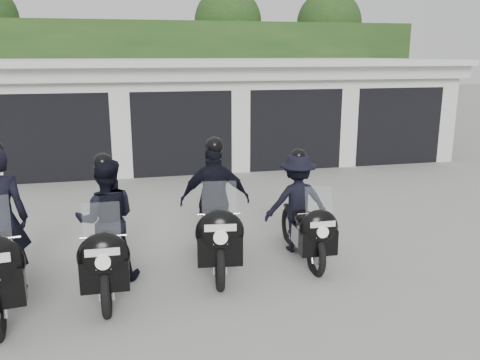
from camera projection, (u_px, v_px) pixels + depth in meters
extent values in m
plane|color=gray|center=(224.00, 251.00, 8.28)|extent=(80.00, 80.00, 0.00)
cube|color=silver|center=(171.00, 110.00, 15.97)|extent=(16.00, 6.00, 2.80)
cube|color=silver|center=(170.00, 62.00, 15.42)|extent=(16.40, 6.80, 0.16)
cube|color=silver|center=(182.00, 73.00, 12.60)|extent=(16.40, 0.12, 0.40)
cube|color=black|center=(183.00, 171.00, 13.43)|extent=(16.00, 0.06, 0.24)
cube|color=black|center=(62.00, 131.00, 13.66)|extent=(2.60, 2.60, 2.20)
cube|color=silver|center=(53.00, 80.00, 12.33)|extent=(2.60, 0.50, 0.60)
cube|color=silver|center=(121.00, 123.00, 12.94)|extent=(0.50, 0.50, 2.80)
cube|color=black|center=(177.00, 127.00, 14.34)|extent=(2.60, 2.60, 2.20)
cube|color=silver|center=(180.00, 79.00, 13.01)|extent=(2.60, 0.50, 0.60)
cube|color=silver|center=(239.00, 120.00, 13.62)|extent=(0.50, 0.50, 2.80)
cube|color=black|center=(282.00, 124.00, 15.02)|extent=(2.60, 2.60, 2.20)
cube|color=silver|center=(295.00, 77.00, 13.69)|extent=(2.60, 0.50, 0.60)
cube|color=silver|center=(346.00, 117.00, 14.30)|extent=(0.50, 0.50, 2.80)
cube|color=black|center=(377.00, 121.00, 15.70)|extent=(2.60, 2.60, 2.20)
cube|color=silver|center=(399.00, 76.00, 14.37)|extent=(2.60, 0.50, 0.60)
cube|color=silver|center=(443.00, 114.00, 14.98)|extent=(0.50, 0.50, 2.80)
cube|color=#1D3B15|center=(160.00, 80.00, 19.57)|extent=(20.00, 2.00, 4.30)
sphere|color=#1D3B15|center=(228.00, 22.00, 21.10)|extent=(2.80, 2.80, 2.80)
cylinder|color=black|center=(228.00, 89.00, 21.77)|extent=(0.24, 0.24, 3.30)
sphere|color=#1D3B15|center=(329.00, 23.00, 22.09)|extent=(2.80, 2.80, 2.80)
cylinder|color=black|center=(326.00, 87.00, 22.75)|extent=(0.24, 0.24, 3.30)
torus|color=black|center=(7.00, 254.00, 7.23)|extent=(0.23, 0.84, 0.84)
cube|color=#AEAFB4|center=(2.00, 270.00, 6.48)|extent=(0.37, 0.66, 0.37)
cube|color=black|center=(3.00, 284.00, 6.51)|extent=(0.27, 1.49, 0.07)
cube|color=black|center=(0.00, 232.00, 6.66)|extent=(0.37, 0.66, 0.11)
torus|color=black|center=(106.00, 290.00, 6.24)|extent=(0.12, 0.73, 0.73)
torus|color=black|center=(110.00, 247.00, 7.59)|extent=(0.12, 0.73, 0.73)
cube|color=#AEAFB4|center=(108.00, 261.00, 6.92)|extent=(0.27, 0.55, 0.32)
cube|color=black|center=(109.00, 272.00, 6.94)|extent=(0.10, 1.30, 0.06)
ellipsoid|color=black|center=(106.00, 242.00, 6.67)|extent=(0.33, 0.58, 0.29)
cube|color=black|center=(107.00, 230.00, 7.08)|extent=(0.27, 0.55, 0.10)
ellipsoid|color=black|center=(104.00, 256.00, 6.05)|extent=(0.63, 0.34, 0.60)
cube|color=black|center=(105.00, 274.00, 6.10)|extent=(0.58, 0.23, 0.40)
cube|color=#B2BFC6|center=(102.00, 224.00, 5.98)|extent=(0.44, 0.12, 0.51)
cylinder|color=silver|center=(103.00, 237.00, 6.19)|extent=(0.56, 0.04, 0.03)
cube|color=white|center=(102.00, 252.00, 5.86)|extent=(0.40, 0.02, 0.09)
cube|color=white|center=(103.00, 266.00, 5.93)|extent=(0.18, 0.02, 0.10)
imported|color=black|center=(107.00, 220.00, 7.06)|extent=(0.86, 0.67, 1.75)
sphere|color=black|center=(103.00, 163.00, 6.86)|extent=(0.27, 0.27, 0.27)
torus|color=black|center=(220.00, 264.00, 6.95)|extent=(0.21, 0.77, 0.76)
torus|color=black|center=(214.00, 228.00, 8.40)|extent=(0.21, 0.77, 0.76)
cube|color=#AEAFB4|center=(216.00, 239.00, 7.68)|extent=(0.34, 0.60, 0.33)
cube|color=black|center=(217.00, 250.00, 7.70)|extent=(0.26, 1.36, 0.06)
ellipsoid|color=black|center=(217.00, 221.00, 7.42)|extent=(0.41, 0.64, 0.30)
cube|color=black|center=(215.00, 210.00, 7.85)|extent=(0.34, 0.60, 0.10)
ellipsoid|color=black|center=(220.00, 232.00, 6.75)|extent=(0.70, 0.43, 0.63)
cube|color=black|center=(220.00, 249.00, 6.81)|extent=(0.63, 0.30, 0.42)
cube|color=#B2BFC6|center=(219.00, 202.00, 6.68)|extent=(0.47, 0.18, 0.53)
cylinder|color=silver|center=(219.00, 214.00, 6.90)|extent=(0.58, 0.10, 0.03)
cube|color=white|center=(220.00, 228.00, 6.55)|extent=(0.42, 0.07, 0.09)
cube|color=white|center=(220.00, 241.00, 6.62)|extent=(0.19, 0.04, 0.10)
imported|color=black|center=(215.00, 201.00, 7.83)|extent=(1.14, 0.74, 1.83)
sphere|color=black|center=(214.00, 146.00, 7.62)|extent=(0.28, 0.28, 0.28)
torus|color=black|center=(316.00, 255.00, 7.38)|extent=(0.12, 0.67, 0.67)
torus|color=black|center=(289.00, 225.00, 8.64)|extent=(0.12, 0.67, 0.67)
cube|color=#AEAFB4|center=(301.00, 235.00, 8.01)|extent=(0.25, 0.51, 0.29)
cube|color=black|center=(301.00, 244.00, 8.03)|extent=(0.10, 1.19, 0.06)
ellipsoid|color=black|center=(305.00, 219.00, 7.79)|extent=(0.31, 0.54, 0.26)
cube|color=black|center=(297.00, 210.00, 8.16)|extent=(0.25, 0.51, 0.09)
ellipsoid|color=black|center=(319.00, 228.00, 7.21)|extent=(0.59, 0.32, 0.55)
cube|color=black|center=(318.00, 242.00, 7.26)|extent=(0.54, 0.22, 0.37)
cube|color=#B2BFC6|center=(319.00, 203.00, 7.14)|extent=(0.41, 0.12, 0.47)
cylinder|color=silver|center=(315.00, 213.00, 7.34)|extent=(0.51, 0.04, 0.03)
cube|color=white|center=(323.00, 224.00, 7.03)|extent=(0.37, 0.02, 0.08)
cube|color=white|center=(322.00, 235.00, 7.10)|extent=(0.17, 0.02, 0.09)
imported|color=black|center=(297.00, 202.00, 8.14)|extent=(1.05, 0.56, 1.61)
sphere|color=black|center=(298.00, 156.00, 7.96)|extent=(0.25, 0.25, 0.25)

